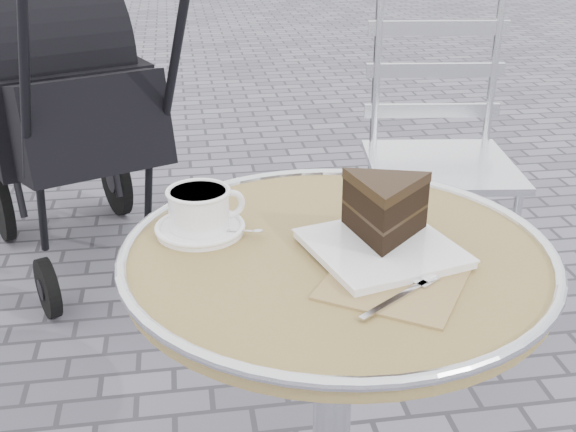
{
  "coord_description": "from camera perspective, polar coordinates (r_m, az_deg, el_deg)",
  "views": [
    {
      "loc": [
        -0.24,
        -1.03,
        1.28
      ],
      "look_at": [
        -0.08,
        0.04,
        0.78
      ],
      "focal_mm": 45.0,
      "sensor_mm": 36.0,
      "label": 1
    }
  ],
  "objects": [
    {
      "name": "cafe_table",
      "position": [
        1.27,
        3.7,
        -9.25
      ],
      "size": [
        0.72,
        0.72,
        0.74
      ],
      "color": "silver",
      "rests_on": "ground"
    },
    {
      "name": "cappuccino_set",
      "position": [
        1.24,
        -6.93,
        0.22
      ],
      "size": [
        0.17,
        0.15,
        0.08
      ],
      "rotation": [
        0.0,
        0.0,
        0.23
      ],
      "color": "white",
      "rests_on": "cafe_table"
    },
    {
      "name": "cake_plate_set",
      "position": [
        1.18,
        7.64,
        -0.1
      ],
      "size": [
        0.28,
        0.37,
        0.12
      ],
      "rotation": [
        0.0,
        0.0,
        0.26
      ],
      "color": "#967752",
      "rests_on": "cafe_table"
    },
    {
      "name": "bistro_chair",
      "position": [
        2.31,
        11.67,
        7.1
      ],
      "size": [
        0.49,
        0.49,
        0.97
      ],
      "rotation": [
        0.0,
        0.0,
        -0.13
      ],
      "color": "silver",
      "rests_on": "ground"
    },
    {
      "name": "baby_stroller",
      "position": [
        2.7,
        -17.03,
        7.17
      ],
      "size": [
        0.87,
        1.2,
        1.14
      ],
      "rotation": [
        0.0,
        0.0,
        0.39
      ],
      "color": "black",
      "rests_on": "ground"
    }
  ]
}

